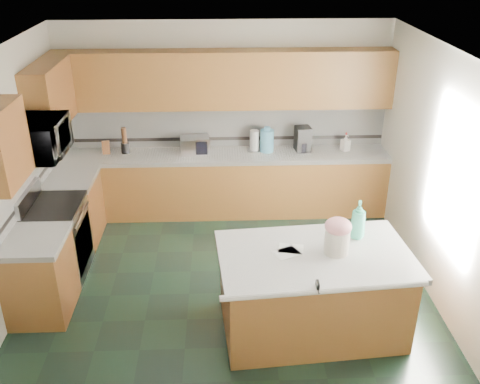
{
  "coord_description": "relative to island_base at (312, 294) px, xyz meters",
  "views": [
    {
      "loc": [
        -0.06,
        -5.01,
        3.75
      ],
      "look_at": [
        0.15,
        0.35,
        1.12
      ],
      "focal_mm": 40.0,
      "sensor_mm": 36.0,
      "label": 1
    }
  ],
  "objects": [
    {
      "name": "back_upper_cab",
      "position": [
        -0.85,
        2.77,
        1.51
      ],
      "size": [
        4.6,
        0.33,
        0.78
      ],
      "primitive_type": "cube",
      "color": "#5D3318",
      "rests_on": "wall_back"
    },
    {
      "name": "coffee_carafe",
      "position": [
        0.26,
        2.66,
        0.56
      ],
      "size": [
        0.14,
        0.14,
        0.14
      ],
      "primitive_type": "cylinder",
      "color": "black",
      "rests_on": "back_countertop"
    },
    {
      "name": "range_oven_door",
      "position": [
        -2.56,
        1.13,
        -0.03
      ],
      "size": [
        0.02,
        0.68,
        0.55
      ],
      "primitive_type": "cube",
      "color": "black",
      "rests_on": "range_body"
    },
    {
      "name": "treat_jar_knob",
      "position": [
        0.2,
        0.01,
        0.84
      ],
      "size": [
        0.09,
        0.03,
        0.03
      ],
      "primitive_type": "cylinder",
      "rotation": [
        0.0,
        1.57,
        0.0
      ],
      "color": "tan",
      "rests_on": "treat_jar_lid"
    },
    {
      "name": "paper_towel",
      "position": [
        -0.43,
        2.73,
        0.64
      ],
      "size": [
        0.13,
        0.13,
        0.3
      ],
      "primitive_type": "cylinder",
      "color": "white",
      "rests_on": "back_countertop"
    },
    {
      "name": "wall_right",
      "position": [
        1.47,
        0.63,
        0.92
      ],
      "size": [
        0.04,
        4.6,
        2.7
      ],
      "primitive_type": "cube",
      "color": "white",
      "rests_on": "ground"
    },
    {
      "name": "left_accent_band",
      "position": [
        -3.13,
        1.18,
        0.61
      ],
      "size": [
        0.01,
        2.3,
        0.05
      ],
      "primitive_type": "cube",
      "color": "black",
      "rests_on": "wall_left"
    },
    {
      "name": "paper_towel_base",
      "position": [
        -0.43,
        2.73,
        0.5
      ],
      "size": [
        0.2,
        0.2,
        0.01
      ],
      "primitive_type": "cylinder",
      "color": "#B7B7BC",
      "rests_on": "back_countertop"
    },
    {
      "name": "wall_left",
      "position": [
        -3.17,
        0.63,
        0.92
      ],
      "size": [
        0.04,
        4.6,
        2.7
      ],
      "primitive_type": "cube",
      "color": "white",
      "rests_on": "ground"
    },
    {
      "name": "soap_bottle_back",
      "position": [
        0.87,
        2.68,
        0.61
      ],
      "size": [
        0.14,
        0.15,
        0.24
      ],
      "primitive_type": "imported",
      "rotation": [
        0.0,
        0.0,
        0.43
      ],
      "color": "white",
      "rests_on": "back_countertop"
    },
    {
      "name": "paper_sheet_a",
      "position": [
        -0.28,
        0.02,
        0.49
      ],
      "size": [
        0.3,
        0.27,
        0.0
      ],
      "primitive_type": "cube",
      "rotation": [
        0.0,
        0.0,
        0.45
      ],
      "color": "white",
      "rests_on": "island_top"
    },
    {
      "name": "left_base_cab_rear",
      "position": [
        -2.85,
        1.92,
        0.0
      ],
      "size": [
        0.6,
        0.82,
        0.86
      ],
      "primitive_type": "cube",
      "color": "#5D3318",
      "rests_on": "ground"
    },
    {
      "name": "back_backsplash",
      "position": [
        -0.85,
        2.92,
        0.81
      ],
      "size": [
        4.6,
        0.02,
        0.63
      ],
      "primitive_type": "cube",
      "color": "silver",
      "rests_on": "back_countertop"
    },
    {
      "name": "toaster_oven",
      "position": [
        -1.27,
        2.68,
        0.6
      ],
      "size": [
        0.43,
        0.32,
        0.23
      ],
      "primitive_type": "cube",
      "rotation": [
        0.0,
        0.0,
        0.12
      ],
      "color": "#B7B7BC",
      "rests_on": "back_countertop"
    },
    {
      "name": "island_top",
      "position": [
        -0.0,
        0.0,
        0.46
      ],
      "size": [
        1.97,
        1.27,
        0.06
      ],
      "primitive_type": "cube",
      "rotation": [
        0.0,
        0.0,
        0.08
      ],
      "color": "silver",
      "rests_on": "island_base"
    },
    {
      "name": "wall_back",
      "position": [
        -0.85,
        2.95,
        0.92
      ],
      "size": [
        4.6,
        0.04,
        2.7
      ],
      "primitive_type": "cube",
      "color": "white",
      "rests_on": "ground"
    },
    {
      "name": "soap_bottle_island",
      "position": [
        0.47,
        0.29,
        0.69
      ],
      "size": [
        0.19,
        0.19,
        0.41
      ],
      "primitive_type": "imported",
      "rotation": [
        0.0,
        0.0,
        -0.26
      ],
      "color": "teal",
      "rests_on": "island_top"
    },
    {
      "name": "microwave",
      "position": [
        -2.85,
        1.13,
        1.3
      ],
      "size": [
        0.5,
        0.73,
        0.41
      ],
      "primitive_type": "imported",
      "rotation": [
        0.0,
        0.0,
        1.57
      ],
      "color": "#B7B7BC",
      "rests_on": "wall_left"
    },
    {
      "name": "treat_jar_knob_end_r",
      "position": [
        0.25,
        0.01,
        0.84
      ],
      "size": [
        0.05,
        0.05,
        0.05
      ],
      "primitive_type": "sphere",
      "color": "tan",
      "rests_on": "treat_jar_lid"
    },
    {
      "name": "left_counter_front",
      "position": [
        -2.85,
        0.39,
        0.46
      ],
      "size": [
        0.64,
        0.72,
        0.06
      ],
      "primitive_type": "cube",
      "color": "silver",
      "rests_on": "left_base_cab_front"
    },
    {
      "name": "treat_jar_knob_end_l",
      "position": [
        0.16,
        0.01,
        0.84
      ],
      "size": [
        0.05,
        0.05,
        0.05
      ],
      "primitive_type": "sphere",
      "color": "tan",
      "rests_on": "treat_jar_lid"
    },
    {
      "name": "water_jug",
      "position": [
        -0.25,
        2.69,
        0.65
      ],
      "size": [
        0.19,
        0.19,
        0.32
      ],
      "primitive_type": "cylinder",
      "color": "#5EB0D8",
      "rests_on": "back_countertop"
    },
    {
      "name": "range_body",
      "position": [
        -2.85,
        1.13,
        0.01
      ],
      "size": [
        0.6,
        0.76,
        0.88
      ],
      "primitive_type": "cube",
      "color": "#B7B7BC",
      "rests_on": "ground"
    },
    {
      "name": "back_base_cab",
      "position": [
        -0.85,
        2.63,
        0.0
      ],
      "size": [
        4.6,
        0.6,
        0.86
      ],
      "primitive_type": "cube",
      "color": "#5D3318",
      "rests_on": "ground"
    },
    {
      "name": "left_upper_cab_rear",
      "position": [
        -2.98,
        2.06,
        1.51
      ],
      "size": [
        0.33,
        1.09,
        0.78
      ],
      "primitive_type": "cube",
      "color": "#5D3318",
      "rests_on": "wall_left"
    },
    {
      "name": "coffee_maker",
      "position": [
        0.26,
        2.71,
        0.66
      ],
      "size": [
        0.23,
        0.25,
        0.35
      ],
      "primitive_type": "cube",
      "rotation": [
        0.0,
        0.0,
        0.13
      ],
      "color": "black",
      "rests_on": "back_countertop"
    },
    {
      "name": "range_handle",
      "position": [
        -2.53,
        1.13,
        0.35
      ],
      "size": [
        0.02,
        0.66,
        0.02
      ],
      "primitive_type": "cylinder",
      "rotation": [
        1.57,
        0.0,
        0.0
      ],
      "color": "#B7B7BC",
      "rests_on": "range_body"
    },
    {
      "name": "utensil_crock",
      "position": [
        -2.25,
        2.71,
        0.57
      ],
      "size": [
        0.12,
        0.12,
        0.15
      ],
      "primitive_type": "cylinder",
      "color": "black",
      "rests_on": "back_countertop"
    },
    {
      "name": "range_cooktop",
      "position": [
        -2.85,
        1.13,
        0.47
      ],
      "size": [
        0.62,
        0.78,
        0.04
      ],
      "primitive_type": "cube",
      "color": "black",
      "rests_on": "range_body"
    },
    {
      "name": "clamp_handle",
      "position": [
        -0.07,
        -0.59,
        0.48
      ],
      "size": [
        0.01,
        0.06,
        0.01
      ],
      "primitive_type": "cylinder",
      "rotation": [
        1.57,
        0.0,
        0.0
      ],
      "color": "black",
      "rests_on": "island_top"
    },
    {
      "name": "window_light_proxy",
      "position": [
        1.44,
        0.43,
        1.07
      ],
      "size": [
        0.02,
        1.4,
        1.1
      ],
      "primitive_type": "cube",
      "color": "white",
      "rests_on": "wall_right"
    },
    {
      "name": "ceiling",
      "position": [
        -0.85,
        0.63,
        2.27
      ],
      "size": [
        4.6,
        4.6,
        0.0
      ],
      "primitive_type": "plane",
      "color": "white",
      "rests_on": "ground"
    },
    {
      "name": "knife_block",
      "position": [
        -2.51,
        2.68,
        0.58
      ],
      "size": [
        0.12,
        0.15,
        0.21
      ],
      "primitive_type": "cube",
      "rotation": [
        -0.31,
        0.0,
        0.16
      ],
      "color": "#472814",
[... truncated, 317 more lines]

